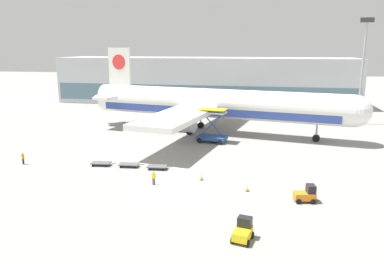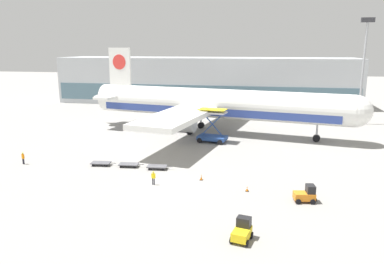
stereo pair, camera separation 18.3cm
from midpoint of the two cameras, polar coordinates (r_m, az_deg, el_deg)
The scene contains 14 objects.
ground_plane at distance 47.02m, azimuth -4.11°, elevation -8.52°, with size 400.00×400.00×0.00m, color gray.
terminal_building at distance 117.80m, azimuth 1.88°, elevation 7.87°, with size 90.00×18.20×14.00m.
light_mast at distance 91.64m, azimuth 24.56°, elevation 9.42°, with size 2.80×0.50×23.31m.
airplane_main at distance 75.61m, azimuth 2.85°, elevation 4.23°, with size 57.61×48.65×17.00m.
scissor_lift_loader at distance 68.68m, azimuth 3.02°, elevation 0.34°, with size 5.66×4.18×6.13m.
baggage_tug_foreground at distance 35.21m, azimuth 7.65°, elevation -14.69°, with size 2.07×2.69×2.00m.
baggage_tug_mid at distance 44.58m, azimuth 16.90°, elevation -9.08°, with size 2.64×1.97×2.00m.
baggage_dolly_lead at distance 56.96m, azimuth -13.79°, elevation -4.61°, with size 3.76×1.77×0.48m.
baggage_dolly_second at distance 55.50m, azimuth -9.69°, elevation -4.88°, with size 3.76×1.77×0.48m.
baggage_dolly_third at distance 53.98m, azimuth -5.42°, elevation -5.26°, with size 3.76×1.77×0.48m.
ground_crew_near at distance 61.14m, azimuth -24.45°, elevation -3.54°, with size 0.55×0.30×1.83m.
ground_crew_far at distance 47.82m, azimuth -5.97°, elevation -6.81°, with size 0.57×0.24×1.81m.
traffic_cone_near at distance 49.50m, azimuth 1.36°, elevation -6.91°, with size 0.40×0.40×0.77m.
traffic_cone_far at distance 46.31m, azimuth 8.34°, elevation -8.56°, with size 0.40×0.40×0.64m.
Camera 1 is at (11.41, -42.30, 17.05)m, focal length 35.00 mm.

